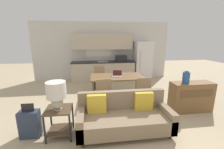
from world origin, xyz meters
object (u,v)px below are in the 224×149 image
table_lamp (56,93)px  vase (186,77)px  dining_table (117,78)px  couch (124,116)px  laptop (117,75)px  refrigerator (143,61)px  side_table (59,118)px  dining_chair_near_left (103,94)px  suitcase (30,124)px  dining_chair_near_right (142,92)px  dining_chair_far_left (99,77)px  credenza (191,97)px

table_lamp → vase: 3.18m
dining_table → vase: bearing=-34.8°
couch → dining_table: bearing=85.1°
table_lamp → laptop: (1.48, 1.79, -0.13)m
refrigerator → couch: bearing=-113.8°
refrigerator → side_table: (-3.08, -4.00, -0.50)m
dining_chair_near_left → suitcase: 1.76m
refrigerator → vase: refrigerator is taller
dining_chair_near_left → dining_chair_near_right: bearing=172.9°
vase → dining_chair_near_right: 1.20m
side_table → dining_chair_near_left: 1.30m
dining_table → dining_chair_near_left: size_ratio=1.77×
dining_chair_far_left → suitcase: dining_chair_far_left is taller
laptop → suitcase: 2.73m
dining_table → dining_chair_near_left: 1.04m
side_table → dining_chair_far_left: (0.94, 2.66, 0.12)m
table_lamp → vase: (3.11, 0.67, 0.02)m
dining_table → table_lamp: (-1.48, -1.81, 0.23)m
credenza → dining_chair_far_left: 3.11m
dining_table → credenza: 2.18m
credenza → vase: bearing=-175.0°
side_table → credenza: (3.32, 0.66, 0.00)m
dining_chair_near_left → dining_chair_near_right: (1.07, -0.00, 0.00)m
couch → vase: (1.78, 0.64, 0.63)m
dining_chair_near_left → suitcase: size_ratio=1.33×
couch → laptop: laptop is taller
couch → suitcase: 1.91m
dining_chair_near_right → suitcase: size_ratio=1.33×
couch → dining_chair_far_left: bearing=98.1°
dining_table → couch: (-0.15, -1.77, -0.38)m
refrigerator → dining_chair_near_left: bearing=-124.6°
refrigerator → dining_chair_far_left: bearing=-148.0°
vase → dining_chair_near_right: vase is taller
credenza → dining_chair_far_left: dining_chair_far_left is taller
dining_table → dining_chair_far_left: 1.05m
side_table → dining_chair_near_right: bearing=23.9°
dining_table → credenza: credenza is taller
credenza → refrigerator: bearing=94.1°
credenza → side_table: bearing=-168.7°
side_table → laptop: laptop is taller
table_lamp → credenza: (3.33, 0.69, -0.54)m
refrigerator → credenza: bearing=-85.9°
couch → credenza: (2.01, 0.66, 0.08)m
credenza → dining_chair_near_left: 2.40m
vase → dining_chair_near_left: size_ratio=0.34×
table_lamp → suitcase: (-0.58, 0.08, -0.66)m
dining_table → couch: size_ratio=0.87×
dining_chair_far_left → suitcase: bearing=-113.8°
credenza → suitcase: size_ratio=1.55×
refrigerator → couch: (-1.76, -4.00, -0.58)m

